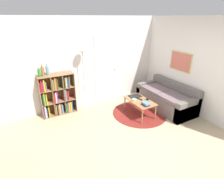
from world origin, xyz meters
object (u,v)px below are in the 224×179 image
(floor_lamp, at_px, (83,62))
(bottle_middle, at_px, (43,71))
(bottle_right, at_px, (47,71))
(bowl, at_px, (134,100))
(cup, at_px, (148,99))
(laptop, at_px, (135,96))
(bookshelf, at_px, (57,96))
(couch, at_px, (167,98))
(coffee_table, at_px, (140,102))
(bottle_left, at_px, (39,73))

(floor_lamp, relative_size, bottle_middle, 5.95)
(floor_lamp, distance_m, bottle_right, 0.96)
(bowl, bearing_deg, bottle_right, 150.14)
(cup, height_order, bottle_right, bottle_right)
(laptop, bearing_deg, floor_lamp, 144.40)
(bookshelf, bearing_deg, couch, -22.01)
(coffee_table, bearing_deg, laptop, 82.55)
(couch, relative_size, bottle_middle, 6.09)
(bottle_middle, xyz_separation_m, bottle_right, (0.12, 0.01, -0.00))
(couch, xyz_separation_m, cup, (-0.81, -0.06, 0.20))
(coffee_table, height_order, bottle_left, bottle_left)
(bowl, height_order, bottle_left, bottle_left)
(bowl, distance_m, bottle_left, 2.57)
(coffee_table, height_order, bottle_right, bottle_right)
(floor_lamp, height_order, bottle_left, floor_lamp)
(floor_lamp, bearing_deg, bottle_right, 176.49)
(bookshelf, height_order, cup, bookshelf)
(coffee_table, relative_size, cup, 11.32)
(bowl, bearing_deg, floor_lamp, 133.56)
(bookshelf, distance_m, floor_lamp, 1.18)
(bookshelf, bearing_deg, bottle_middle, 176.99)
(bottle_left, height_order, bottle_middle, bottle_middle)
(cup, distance_m, bottle_right, 2.77)
(bookshelf, relative_size, bottle_right, 4.03)
(bottle_right, bearing_deg, coffee_table, -29.43)
(floor_lamp, distance_m, couch, 2.71)
(bookshelf, distance_m, bottle_left, 0.80)
(couch, bearing_deg, bottle_right, 158.50)
(bottle_right, bearing_deg, floor_lamp, -3.51)
(bookshelf, bearing_deg, floor_lamp, -2.28)
(cup, relative_size, bottle_middle, 0.27)
(coffee_table, relative_size, bowl, 7.58)
(floor_lamp, bearing_deg, cup, -42.03)
(couch, relative_size, cup, 22.37)
(bookshelf, xyz_separation_m, cup, (2.17, -1.26, -0.06))
(floor_lamp, bearing_deg, couch, -28.35)
(laptop, xyz_separation_m, bowl, (-0.18, -0.21, 0.01))
(coffee_table, distance_m, bottle_left, 2.74)
(bowl, relative_size, bottle_left, 0.51)
(couch, bearing_deg, bottle_left, 160.43)
(bottle_left, xyz_separation_m, bottle_right, (0.21, 0.05, 0.02))
(bookshelf, bearing_deg, coffee_table, -30.66)
(bottle_middle, bearing_deg, cup, -27.61)
(floor_lamp, xyz_separation_m, couch, (2.17, -1.17, -1.12))
(laptop, relative_size, bottle_left, 1.52)
(bookshelf, relative_size, bottle_left, 5.00)
(bowl, height_order, bottle_middle, bottle_middle)
(bowl, bearing_deg, bottle_middle, 151.86)
(coffee_table, xyz_separation_m, cup, (0.19, -0.09, 0.09))
(bowl, bearing_deg, coffee_table, -23.36)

